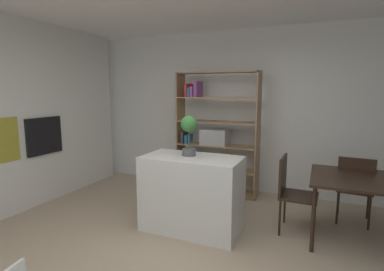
# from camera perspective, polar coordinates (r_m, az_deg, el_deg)

# --- Properties ---
(ground_plane) EXTENTS (9.38, 9.38, 0.00)m
(ground_plane) POSITION_cam_1_polar(r_m,az_deg,el_deg) (3.20, -2.55, -24.23)
(ground_plane) COLOR tan
(back_partition) EXTENTS (6.82, 0.06, 2.74)m
(back_partition) POSITION_cam_1_polar(r_m,az_deg,el_deg) (5.20, 10.27, 4.48)
(back_partition) COLOR silver
(back_partition) RESTS_ON ground_plane
(built_in_oven) EXTENTS (0.06, 0.61, 0.56)m
(built_in_oven) POSITION_cam_1_polar(r_m,az_deg,el_deg) (5.06, -26.47, -0.02)
(built_in_oven) COLOR black
(built_in_oven) RESTS_ON ground_plane
(kitchen_island) EXTENTS (1.20, 0.62, 0.94)m
(kitchen_island) POSITION_cam_1_polar(r_m,az_deg,el_deg) (3.76, -0.04, -11.07)
(kitchen_island) COLOR silver
(kitchen_island) RESTS_ON ground_plane
(potted_plant_on_island) EXTENTS (0.20, 0.20, 0.50)m
(potted_plant_on_island) POSITION_cam_1_polar(r_m,az_deg,el_deg) (3.64, -0.60, 0.94)
(potted_plant_on_island) COLOR #4C4C51
(potted_plant_on_island) RESTS_ON kitchen_island
(open_bookshelf) EXTENTS (1.38, 0.35, 2.04)m
(open_bookshelf) POSITION_cam_1_polar(r_m,az_deg,el_deg) (5.04, 3.66, -0.18)
(open_bookshelf) COLOR #997551
(open_bookshelf) RESTS_ON ground_plane
(dining_table) EXTENTS (1.06, 0.97, 0.76)m
(dining_table) POSITION_cam_1_polar(r_m,az_deg,el_deg) (3.87, 29.71, -8.20)
(dining_table) COLOR black
(dining_table) RESTS_ON ground_plane
(dining_chair_far) EXTENTS (0.45, 0.47, 0.91)m
(dining_chair_far) POSITION_cam_1_polar(r_m,az_deg,el_deg) (4.40, 28.78, -8.26)
(dining_chair_far) COLOR black
(dining_chair_far) RESTS_ON ground_plane
(dining_chair_island_side) EXTENTS (0.44, 0.47, 0.94)m
(dining_chair_island_side) POSITION_cam_1_polar(r_m,az_deg,el_deg) (3.90, 18.38, -9.42)
(dining_chair_island_side) COLOR black
(dining_chair_island_side) RESTS_ON ground_plane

